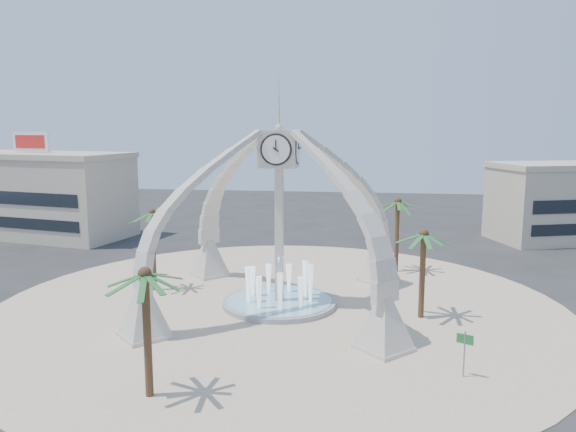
# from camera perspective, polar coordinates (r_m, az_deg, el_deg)

# --- Properties ---
(ground) EXTENTS (140.00, 140.00, 0.00)m
(ground) POSITION_cam_1_polar(r_m,az_deg,el_deg) (40.14, -0.88, -9.12)
(ground) COLOR #282828
(ground) RESTS_ON ground
(plaza) EXTENTS (40.00, 40.00, 0.06)m
(plaza) POSITION_cam_1_polar(r_m,az_deg,el_deg) (40.13, -0.88, -9.08)
(plaza) COLOR beige
(plaza) RESTS_ON ground
(clock_tower) EXTENTS (17.94, 17.94, 16.30)m
(clock_tower) POSITION_cam_1_polar(r_m,az_deg,el_deg) (38.60, -0.91, 0.07)
(clock_tower) COLOR beige
(clock_tower) RESTS_ON ground
(fountain) EXTENTS (8.00, 8.00, 3.62)m
(fountain) POSITION_cam_1_polar(r_m,az_deg,el_deg) (40.05, -0.89, -8.73)
(fountain) COLOR #949497
(fountain) RESTS_ON ground
(building_nw) EXTENTS (23.75, 13.73, 11.90)m
(building_nw) POSITION_cam_1_polar(r_m,az_deg,el_deg) (71.10, -24.31, 2.07)
(building_nw) COLOR #C0B096
(building_nw) RESTS_ON ground
(palm_east) EXTENTS (4.14, 4.14, 6.44)m
(palm_east) POSITION_cam_1_polar(r_m,az_deg,el_deg) (37.34, 13.63, -1.89)
(palm_east) COLOR brown
(palm_east) RESTS_ON ground
(palm_west) EXTENTS (3.65, 3.65, 6.77)m
(palm_west) POSITION_cam_1_polar(r_m,az_deg,el_deg) (43.68, -13.64, 0.23)
(palm_west) COLOR brown
(palm_west) RESTS_ON ground
(palm_north) EXTENTS (5.14, 5.14, 6.96)m
(palm_north) POSITION_cam_1_polar(r_m,az_deg,el_deg) (48.84, 11.10, 1.37)
(palm_north) COLOR brown
(palm_north) RESTS_ON ground
(palm_south) EXTENTS (4.07, 4.07, 6.70)m
(palm_south) POSITION_cam_1_polar(r_m,az_deg,el_deg) (26.37, -14.34, -5.89)
(palm_south) COLOR brown
(palm_south) RESTS_ON ground
(street_sign) EXTENTS (0.83, 0.40, 2.45)m
(street_sign) POSITION_cam_1_polar(r_m,az_deg,el_deg) (30.10, 17.52, -12.37)
(street_sign) COLOR slate
(street_sign) RESTS_ON ground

